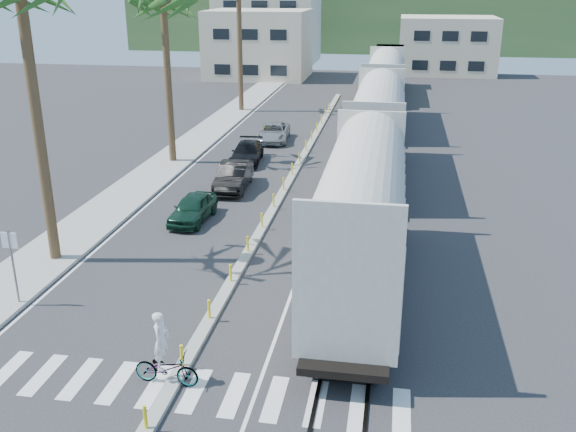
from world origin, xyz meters
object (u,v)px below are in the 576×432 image
object	(u,v)px
car_second	(233,176)
cyclist	(165,361)
street_sign	(12,256)
car_lead	(193,208)

from	to	relation	value
car_second	cyclist	size ratio (longest dim) A/B	2.00
street_sign	car_lead	world-z (taller)	street_sign
car_second	cyclist	bearing A→B (deg)	-85.05
street_sign	car_second	size ratio (longest dim) A/B	0.64
car_lead	cyclist	distance (m)	13.83
car_second	street_sign	bearing A→B (deg)	-109.42
cyclist	street_sign	bearing A→B (deg)	65.12
car_lead	cyclist	bearing A→B (deg)	-72.81
car_lead	cyclist	world-z (taller)	cyclist
car_lead	street_sign	bearing A→B (deg)	-107.90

